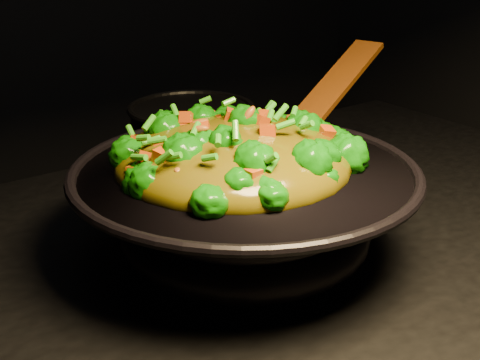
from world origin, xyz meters
TOP-DOWN VIEW (x-y plane):
  - wok at (-0.10, 0.02)m, footprint 0.51×0.51m
  - stir_fry at (-0.10, 0.05)m, footprint 0.37×0.37m
  - spatula at (0.08, 0.08)m, footprint 0.28×0.13m
  - back_pot at (0.01, 0.32)m, footprint 0.24×0.24m

SIDE VIEW (x-z plane):
  - back_pot at x=0.01m, z-range 0.90..1.01m
  - wok at x=-0.10m, z-range 0.90..1.02m
  - spatula at x=0.08m, z-range 1.01..1.13m
  - stir_fry at x=-0.10m, z-range 1.02..1.12m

